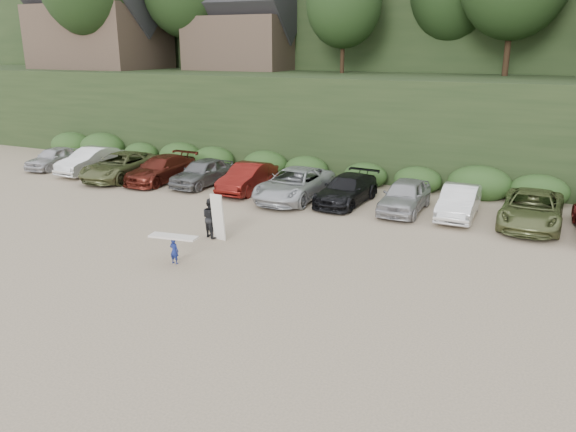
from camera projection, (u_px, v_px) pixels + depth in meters
The scene contains 5 objects.
ground at pixel (212, 264), 21.02m from camera, with size 120.00×120.00×0.00m, color tan.
hillside_backdrop at pixel (428, 5), 48.94m from camera, with size 90.00×41.50×28.00m.
parked_cars at pixel (304, 185), 29.72m from camera, with size 36.83×6.34×1.63m.
child_surfer at pixel (174, 245), 20.90m from camera, with size 1.89×0.78×1.10m.
adult_surfer at pixel (212, 218), 23.76m from camera, with size 1.31×0.94×2.01m.
Camera 1 is at (10.94, -16.49, 7.86)m, focal length 35.00 mm.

